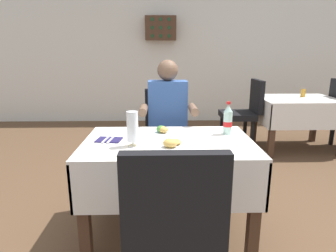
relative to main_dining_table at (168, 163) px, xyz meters
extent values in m
plane|color=brown|center=(0.08, -0.07, -0.55)|extent=(11.00, 11.00, 0.00)
cube|color=silver|center=(0.08, 3.72, 1.01)|extent=(11.00, 0.12, 3.13)
cube|color=white|center=(0.00, 0.00, 0.16)|extent=(1.19, 0.78, 0.02)
cube|color=white|center=(0.00, -0.38, -0.01)|extent=(1.19, 0.02, 0.32)
cube|color=white|center=(0.00, 0.38, -0.01)|extent=(1.19, 0.02, 0.32)
cube|color=white|center=(-0.58, 0.00, -0.01)|extent=(0.02, 0.78, 0.32)
cube|color=white|center=(0.58, 0.00, -0.01)|extent=(0.02, 0.78, 0.32)
cube|color=#472D1E|center=(-0.53, -0.33, -0.20)|extent=(0.07, 0.07, 0.70)
cube|color=#472D1E|center=(0.53, -0.33, -0.20)|extent=(0.07, 0.07, 0.70)
cube|color=#472D1E|center=(-0.53, 0.33, -0.20)|extent=(0.07, 0.07, 0.70)
cube|color=#472D1E|center=(0.53, 0.33, -0.20)|extent=(0.07, 0.07, 0.70)
cube|color=black|center=(0.00, 0.69, -0.06)|extent=(0.44, 0.44, 0.08)
cube|color=black|center=(0.00, 0.94, 0.20)|extent=(0.42, 0.06, 0.44)
cube|color=black|center=(-0.17, 0.52, -0.33)|extent=(0.04, 0.04, 0.45)
cube|color=black|center=(0.17, 0.52, -0.33)|extent=(0.04, 0.04, 0.45)
cube|color=black|center=(-0.17, 0.86, -0.33)|extent=(0.04, 0.04, 0.45)
cube|color=black|center=(0.17, 0.86, -0.33)|extent=(0.04, 0.04, 0.45)
cube|color=black|center=(0.00, -0.69, -0.06)|extent=(0.44, 0.44, 0.08)
cube|color=black|center=(0.00, -0.94, 0.20)|extent=(0.42, 0.06, 0.44)
cube|color=black|center=(0.17, -0.52, -0.33)|extent=(0.04, 0.04, 0.45)
cube|color=black|center=(-0.17, -0.52, -0.33)|extent=(0.04, 0.04, 0.45)
cylinder|color=#282D42|center=(-0.07, 0.49, -0.33)|extent=(0.10, 0.10, 0.45)
cylinder|color=#282D42|center=(0.09, 0.49, -0.33)|extent=(0.10, 0.10, 0.45)
cube|color=#282D42|center=(0.01, 0.65, -0.04)|extent=(0.34, 0.36, 0.12)
cube|color=#385B9E|center=(0.01, 0.73, 0.27)|extent=(0.36, 0.20, 0.50)
sphere|color=brown|center=(0.01, 0.73, 0.61)|extent=(0.19, 0.19, 0.19)
cylinder|color=brown|center=(-0.20, 0.50, 0.29)|extent=(0.07, 0.26, 0.07)
cylinder|color=brown|center=(0.23, 0.50, 0.29)|extent=(0.07, 0.26, 0.07)
cube|color=white|center=(0.01, -0.14, 0.18)|extent=(0.24, 0.24, 0.01)
ellipsoid|color=#C14C33|center=(0.01, -0.14, 0.20)|extent=(0.10, 0.11, 0.04)
ellipsoid|color=gold|center=(0.05, -0.11, 0.20)|extent=(0.09, 0.11, 0.03)
ellipsoid|color=gold|center=(0.01, -0.18, 0.21)|extent=(0.10, 0.08, 0.05)
cube|color=white|center=(-0.05, 0.13, 0.18)|extent=(0.25, 0.25, 0.01)
ellipsoid|color=#4C8E38|center=(-0.05, 0.17, 0.21)|extent=(0.08, 0.07, 0.05)
ellipsoid|color=gold|center=(-0.03, 0.16, 0.21)|extent=(0.09, 0.09, 0.05)
cylinder|color=white|center=(-0.24, -0.12, 0.17)|extent=(0.07, 0.07, 0.01)
cylinder|color=white|center=(-0.24, -0.12, 0.19)|extent=(0.02, 0.02, 0.03)
cylinder|color=white|center=(-0.24, -0.12, 0.31)|extent=(0.08, 0.08, 0.20)
cylinder|color=gold|center=(-0.24, -0.12, 0.25)|extent=(0.07, 0.07, 0.09)
cylinder|color=silver|center=(0.45, 0.16, 0.26)|extent=(0.07, 0.07, 0.18)
cylinder|color=red|center=(0.45, 0.16, 0.25)|extent=(0.07, 0.07, 0.04)
cone|color=silver|center=(0.45, 0.16, 0.37)|extent=(0.06, 0.06, 0.05)
cylinder|color=red|center=(0.45, 0.16, 0.41)|extent=(0.03, 0.03, 0.02)
cube|color=#231E4C|center=(-0.42, 0.02, 0.17)|extent=(0.19, 0.15, 0.01)
cube|color=silver|center=(-0.44, 0.02, 0.18)|extent=(0.04, 0.19, 0.01)
cube|color=silver|center=(-0.40, 0.01, 0.18)|extent=(0.04, 0.19, 0.01)
cube|color=white|center=(1.81, 1.89, 0.16)|extent=(1.04, 0.82, 0.02)
cube|color=white|center=(1.81, 1.49, -0.01)|extent=(1.04, 0.02, 0.32)
cube|color=white|center=(1.81, 2.29, -0.01)|extent=(1.04, 0.02, 0.32)
cube|color=white|center=(1.30, 1.89, -0.01)|extent=(0.02, 0.82, 0.32)
cube|color=white|center=(2.32, 1.89, -0.01)|extent=(0.02, 0.82, 0.32)
cube|color=#472D1E|center=(1.36, 1.54, -0.20)|extent=(0.07, 0.07, 0.70)
cube|color=#472D1E|center=(1.36, 2.24, -0.20)|extent=(0.07, 0.07, 0.70)
cube|color=#472D1E|center=(2.27, 2.24, -0.20)|extent=(0.07, 0.07, 0.70)
cube|color=black|center=(1.00, 1.89, -0.06)|extent=(0.44, 0.44, 0.08)
cube|color=black|center=(1.25, 1.89, 0.20)|extent=(0.06, 0.42, 0.44)
cube|color=black|center=(0.83, 2.06, -0.33)|extent=(0.04, 0.04, 0.45)
cube|color=black|center=(0.83, 1.72, -0.33)|extent=(0.04, 0.04, 0.45)
cube|color=black|center=(1.17, 2.06, -0.33)|extent=(0.04, 0.04, 0.45)
cube|color=black|center=(1.17, 1.72, -0.33)|extent=(0.04, 0.04, 0.45)
cube|color=black|center=(2.46, 2.06, -0.33)|extent=(0.04, 0.04, 0.45)
cylinder|color=#C68928|center=(1.92, 1.98, 0.23)|extent=(0.06, 0.06, 0.11)
cube|color=#472D1E|center=(-0.04, 3.56, 1.20)|extent=(0.56, 0.20, 0.42)
cylinder|color=#193D1E|center=(-0.19, 3.52, 1.06)|extent=(0.06, 0.14, 0.06)
cylinder|color=#193D1E|center=(-0.04, 3.52, 1.06)|extent=(0.06, 0.14, 0.06)
cylinder|color=#193D1E|center=(0.11, 3.52, 1.06)|extent=(0.06, 0.14, 0.06)
cylinder|color=#193D1E|center=(-0.19, 3.52, 1.20)|extent=(0.06, 0.14, 0.06)
cylinder|color=#193D1E|center=(-0.04, 3.52, 1.20)|extent=(0.06, 0.14, 0.06)
cylinder|color=#193D1E|center=(0.11, 3.52, 1.20)|extent=(0.06, 0.14, 0.06)
cylinder|color=#193D1E|center=(-0.19, 3.52, 1.34)|extent=(0.06, 0.14, 0.06)
cylinder|color=#193D1E|center=(-0.04, 3.52, 1.34)|extent=(0.06, 0.14, 0.06)
cylinder|color=#193D1E|center=(0.11, 3.52, 1.34)|extent=(0.06, 0.14, 0.06)
camera|label=1|loc=(-0.05, -1.93, 0.77)|focal=30.69mm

